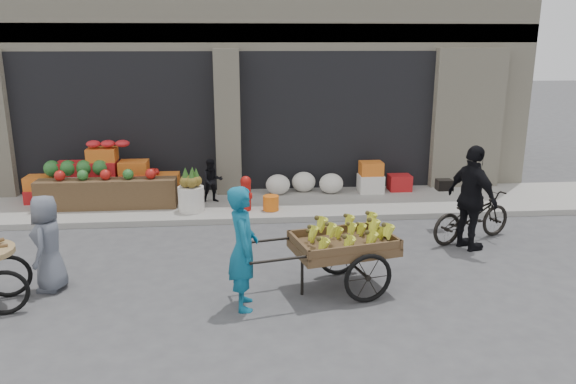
{
  "coord_description": "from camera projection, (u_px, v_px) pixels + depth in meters",
  "views": [
    {
      "loc": [
        0.25,
        -7.36,
        3.47
      ],
      "look_at": [
        1.0,
        1.28,
        1.1
      ],
      "focal_mm": 35.0,
      "sensor_mm": 36.0,
      "label": 1
    }
  ],
  "objects": [
    {
      "name": "building",
      "position": [
        228.0,
        43.0,
        14.8
      ],
      "size": [
        14.0,
        6.45,
        7.0
      ],
      "color": "beige",
      "rests_on": "ground"
    },
    {
      "name": "cyclist",
      "position": [
        472.0,
        198.0,
        9.39
      ],
      "size": [
        0.8,
        1.14,
        1.79
      ],
      "primitive_type": "imported",
      "rotation": [
        0.0,
        0.0,
        1.95
      ],
      "color": "black",
      "rests_on": "ground"
    },
    {
      "name": "fire_hydrant",
      "position": [
        246.0,
        192.0,
        11.28
      ],
      "size": [
        0.22,
        0.22,
        0.71
      ],
      "color": "#A5140F",
      "rests_on": "sidewalk"
    },
    {
      "name": "bicycle",
      "position": [
        472.0,
        216.0,
        9.91
      ],
      "size": [
        1.81,
        1.2,
        0.9
      ],
      "primitive_type": "imported",
      "rotation": [
        0.0,
        0.0,
        1.95
      ],
      "color": "black",
      "rests_on": "ground"
    },
    {
      "name": "vendor_woman",
      "position": [
        243.0,
        248.0,
        7.32
      ],
      "size": [
        0.43,
        0.63,
        1.67
      ],
      "primitive_type": "imported",
      "rotation": [
        0.0,
        0.0,
        1.63
      ],
      "color": "#105F81",
      "rests_on": "ground"
    },
    {
      "name": "pineapple_bin",
      "position": [
        191.0,
        199.0,
        11.27
      ],
      "size": [
        0.52,
        0.52,
        0.5
      ],
      "primitive_type": "cylinder",
      "color": "silver",
      "rests_on": "sidewalk"
    },
    {
      "name": "ground",
      "position": [
        226.0,
        292.0,
        7.97
      ],
      "size": [
        80.0,
        80.0,
        0.0
      ],
      "primitive_type": "plane",
      "color": "#424244",
      "rests_on": "ground"
    },
    {
      "name": "seated_person",
      "position": [
        212.0,
        181.0,
        11.82
      ],
      "size": [
        0.51,
        0.43,
        0.93
      ],
      "primitive_type": "imported",
      "rotation": [
        0.0,
        0.0,
        0.17
      ],
      "color": "black",
      "rests_on": "sidewalk"
    },
    {
      "name": "orange_bucket",
      "position": [
        271.0,
        203.0,
        11.33
      ],
      "size": [
        0.32,
        0.32,
        0.3
      ],
      "primitive_type": "cylinder",
      "color": "orange",
      "rests_on": "sidewalk"
    },
    {
      "name": "banana_cart",
      "position": [
        340.0,
        242.0,
        7.86
      ],
      "size": [
        2.52,
        1.45,
        0.99
      ],
      "rotation": [
        0.0,
        0.0,
        0.23
      ],
      "color": "brown",
      "rests_on": "ground"
    },
    {
      "name": "fruit_display",
      "position": [
        110.0,
        177.0,
        11.79
      ],
      "size": [
        3.1,
        1.12,
        1.24
      ],
      "color": "#B2181B",
      "rests_on": "sidewalk"
    },
    {
      "name": "vendor_grey",
      "position": [
        48.0,
        243.0,
        7.89
      ],
      "size": [
        0.47,
        0.7,
        1.39
      ],
      "primitive_type": "imported",
      "rotation": [
        0.0,
        0.0,
        -1.62
      ],
      "color": "slate",
      "rests_on": "ground"
    },
    {
      "name": "sidewalk",
      "position": [
        229.0,
        206.0,
        11.89
      ],
      "size": [
        18.0,
        2.2,
        0.12
      ],
      "primitive_type": "cube",
      "color": "gray",
      "rests_on": "ground"
    },
    {
      "name": "right_bay_goods",
      "position": [
        346.0,
        180.0,
        12.6
      ],
      "size": [
        3.35,
        0.6,
        0.7
      ],
      "color": "silver",
      "rests_on": "sidewalk"
    }
  ]
}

